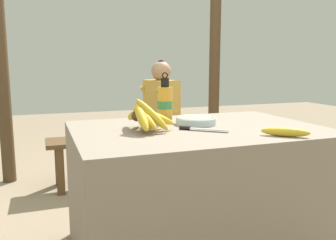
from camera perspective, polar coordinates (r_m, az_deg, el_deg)
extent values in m
cube|color=gray|center=(1.97, 4.68, -11.33)|extent=(1.29, 0.90, 0.70)
sphere|color=#4C381E|center=(1.76, -5.02, 0.67)|extent=(0.05, 0.05, 0.05)
ellipsoid|color=gold|center=(1.69, -4.28, 0.44)|extent=(0.06, 0.18, 0.14)
ellipsoid|color=gold|center=(1.71, -3.55, 0.40)|extent=(0.11, 0.17, 0.13)
ellipsoid|color=gold|center=(1.72, -2.57, 0.86)|extent=(0.17, 0.15, 0.17)
ellipsoid|color=gold|center=(1.77, -2.32, 0.61)|extent=(0.23, 0.08, 0.12)
ellipsoid|color=gold|center=(1.79, -2.98, 0.75)|extent=(0.20, 0.08, 0.10)
ellipsoid|color=gold|center=(1.82, -3.21, 1.30)|extent=(0.19, 0.15, 0.17)
ellipsoid|color=gold|center=(1.83, -4.72, 0.87)|extent=(0.11, 0.18, 0.12)
ellipsoid|color=gold|center=(1.83, -5.60, 0.77)|extent=(0.04, 0.20, 0.10)
cylinder|color=silver|center=(1.96, 4.51, -0.23)|extent=(0.22, 0.22, 0.03)
torus|color=silver|center=(1.96, 4.51, 0.22)|extent=(0.22, 0.22, 0.02)
cylinder|color=#D1B77A|center=(1.96, 4.51, 0.34)|extent=(0.18, 0.18, 0.01)
cylinder|color=gold|center=(2.01, -0.49, 2.46)|extent=(0.08, 0.08, 0.20)
cylinder|color=#38844C|center=(2.01, -0.49, 2.46)|extent=(0.09, 0.09, 0.04)
cylinder|color=black|center=(2.00, -0.49, 6.03)|extent=(0.05, 0.05, 0.05)
torus|color=black|center=(2.00, -0.49, 7.17)|extent=(0.04, 0.01, 0.04)
ellipsoid|color=gold|center=(1.72, 18.28, -1.84)|extent=(0.20, 0.17, 0.04)
cube|color=#BCBCC1|center=(1.77, 6.61, -1.50)|extent=(0.17, 0.14, 0.00)
cylinder|color=black|center=(1.80, 2.71, -1.27)|extent=(0.06, 0.05, 0.02)
cube|color=brown|center=(3.11, -6.18, -2.85)|extent=(1.39, 0.32, 0.04)
cube|color=brown|center=(2.97, -16.88, -7.92)|extent=(0.06, 0.06, 0.38)
cube|color=brown|center=(3.24, 4.72, -6.10)|extent=(0.06, 0.06, 0.38)
cube|color=brown|center=(3.20, -17.12, -6.70)|extent=(0.06, 0.06, 0.38)
cube|color=brown|center=(3.46, 3.05, -5.13)|extent=(0.06, 0.06, 0.38)
cylinder|color=#232328|center=(3.02, -4.62, -6.90)|extent=(0.09, 0.09, 0.41)
cylinder|color=#232328|center=(3.02, -2.57, -2.69)|extent=(0.31, 0.13, 0.09)
cylinder|color=#232328|center=(3.19, -5.95, -6.07)|extent=(0.09, 0.09, 0.41)
cylinder|color=#232328|center=(3.18, -4.00, -2.08)|extent=(0.31, 0.13, 0.09)
cube|color=gold|center=(3.12, -1.09, 2.00)|extent=(0.24, 0.36, 0.48)
cylinder|color=gold|center=(2.95, -0.21, 3.10)|extent=(0.21, 0.09, 0.25)
cylinder|color=gold|center=(3.24, -2.84, 3.63)|extent=(0.21, 0.09, 0.25)
sphere|color=tan|center=(3.10, -1.10, 7.83)|extent=(0.17, 0.17, 0.17)
sphere|color=black|center=(3.09, -1.11, 9.02)|extent=(0.07, 0.07, 0.07)
sphere|color=#4C381E|center=(3.03, -13.25, -1.66)|extent=(0.05, 0.05, 0.05)
ellipsoid|color=#9EB24C|center=(2.98, -12.69, -1.99)|extent=(0.09, 0.17, 0.09)
ellipsoid|color=#9EB24C|center=(3.00, -12.26, -1.79)|extent=(0.15, 0.13, 0.12)
ellipsoid|color=#9EB24C|center=(3.04, -11.97, -1.61)|extent=(0.18, 0.04, 0.11)
ellipsoid|color=#9EB24C|center=(3.08, -12.18, -1.30)|extent=(0.18, 0.14, 0.16)
ellipsoid|color=#9EB24C|center=(3.10, -13.39, -1.35)|extent=(0.04, 0.18, 0.15)
cylinder|color=#4C3823|center=(3.35, -25.34, 10.69)|extent=(0.11, 0.11, 2.36)
cylinder|color=#4C3823|center=(3.76, 7.53, 11.21)|extent=(0.11, 0.11, 2.36)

